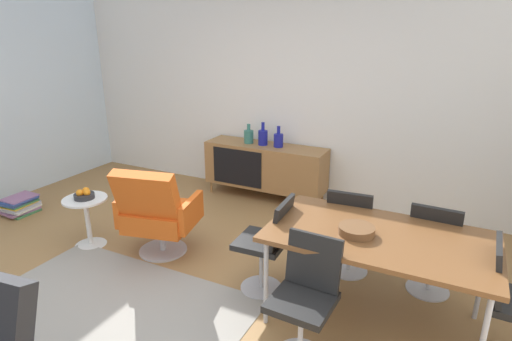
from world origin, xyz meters
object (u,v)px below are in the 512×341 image
dining_chair_back_right (433,245)px  lounge_chair_red (157,211)px  dining_table (379,240)px  dining_chair_back_left (350,228)px  sideboard (265,166)px  dining_chair_near_window (268,241)px  magazine_stack (20,205)px  vase_ceramic_small (278,140)px  fruit_bowl (84,195)px  wooden_bowl_on_table (357,230)px  vase_sculptural_dark (249,136)px  dining_chair_front_left (306,295)px  side_table_round (87,216)px  vase_cobalt (263,137)px

dining_chair_back_right → lounge_chair_red: size_ratio=0.90×
dining_table → dining_chair_back_left: dining_chair_back_left is taller
sideboard → dining_chair_near_window: dining_chair_near_window is taller
magazine_stack → dining_chair_back_left: bearing=6.9°
vase_ceramic_small → fruit_bowl: vase_ceramic_small is taller
wooden_bowl_on_table → dining_chair_near_window: (-0.74, 0.07, -0.30)m
dining_chair_near_window → sideboard: bearing=116.3°
vase_sculptural_dark → fruit_bowl: bearing=-112.4°
dining_chair_near_window → dining_chair_back_right: bearing=24.2°
fruit_bowl → dining_chair_front_left: bearing=-10.2°
dining_table → vase_sculptural_dark: bearing=137.4°
vase_sculptural_dark → side_table_round: 2.22m
dining_chair_back_left → dining_table: bearing=-58.3°
dining_chair_front_left → fruit_bowl: bearing=169.8°
wooden_bowl_on_table → dining_chair_back_left: bearing=107.2°
lounge_chair_red → magazine_stack: (-2.15, 0.02, -0.36)m
vase_sculptural_dark → magazine_stack: size_ratio=0.62×
wooden_bowl_on_table → magazine_stack: wooden_bowl_on_table is taller
dining_table → fruit_bowl: bearing=-178.0°
dining_chair_near_window → vase_cobalt: bearing=117.1°
sideboard → fruit_bowl: (-1.06, -2.00, 0.12)m
dining_chair_front_left → fruit_bowl: size_ratio=4.28×
sideboard → dining_chair_near_window: (0.94, -1.89, 0.03)m
vase_ceramic_small → side_table_round: (-1.25, -2.00, -0.49)m
vase_ceramic_small → dining_chair_back_right: vase_ceramic_small is taller
sideboard → magazine_stack: sideboard is taller
fruit_bowl → magazine_stack: (-1.37, 0.19, -0.46)m
fruit_bowl → magazine_stack: size_ratio=0.49×
vase_cobalt → vase_sculptural_dark: vase_cobalt is taller
sideboard → dining_chair_front_left: size_ratio=1.87×
vase_cobalt → dining_chair_back_right: bearing=-31.2°
dining_table → dining_chair_front_left: size_ratio=1.87×
vase_sculptural_dark → dining_table: bearing=-42.6°
lounge_chair_red → magazine_stack: size_ratio=2.31×
dining_chair_back_right → dining_chair_front_left: same height
magazine_stack → dining_table: bearing=-1.1°
dining_table → wooden_bowl_on_table: 0.18m
lounge_chair_red → wooden_bowl_on_table: bearing=-3.9°
dining_chair_front_left → magazine_stack: dining_chair_front_left is taller
vase_cobalt → vase_ceramic_small: bearing=-0.0°
vase_sculptural_dark → vase_ceramic_small: vase_ceramic_small is taller
sideboard → dining_chair_front_left: bearing=-59.0°
dining_chair_back_left → dining_chair_near_window: bearing=-134.4°
vase_ceramic_small → fruit_bowl: bearing=-121.9°
side_table_round → dining_chair_back_left: bearing=14.6°
dining_chair_back_right → dining_chair_back_left: bearing=180.0°
dining_chair_near_window → dining_chair_front_left: size_ratio=1.00×
dining_chair_front_left → lounge_chair_red: bearing=160.5°
vase_sculptural_dark → wooden_bowl_on_table: 2.75m
vase_sculptural_dark → side_table_round: bearing=-112.4°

